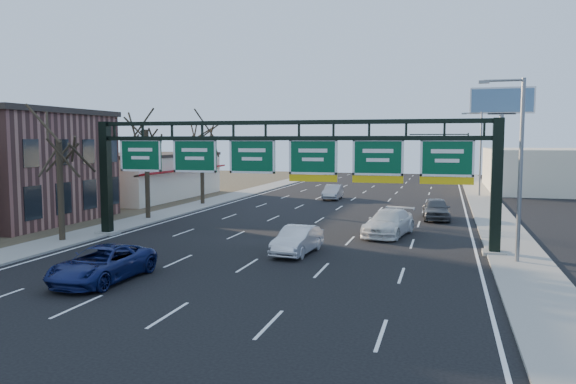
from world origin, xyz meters
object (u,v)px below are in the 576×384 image
(car_silver_sedan, at_px, (297,240))
(car_white_wagon, at_px, (389,223))
(sign_gantry, at_px, (285,165))
(car_blue_suv, at_px, (102,264))

(car_silver_sedan, xyz_separation_m, car_white_wagon, (4.11, 7.14, 0.08))
(car_white_wagon, bearing_deg, car_silver_sedan, -108.97)
(sign_gantry, relative_size, car_silver_sedan, 5.53)
(sign_gantry, distance_m, car_silver_sedan, 4.92)
(car_blue_suv, height_order, car_silver_sedan, car_blue_suv)
(sign_gantry, distance_m, car_white_wagon, 8.12)
(car_silver_sedan, bearing_deg, car_blue_suv, -124.17)
(car_blue_suv, bearing_deg, car_silver_sedan, 52.40)
(car_silver_sedan, distance_m, car_white_wagon, 8.24)
(car_silver_sedan, bearing_deg, car_white_wagon, 65.55)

